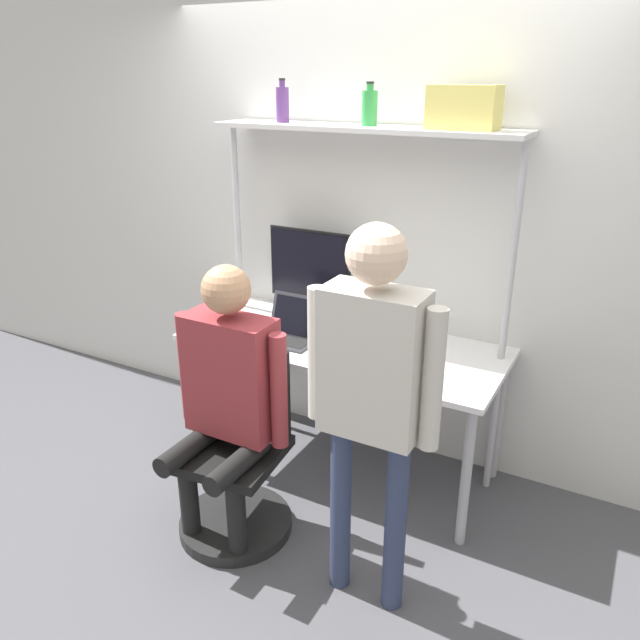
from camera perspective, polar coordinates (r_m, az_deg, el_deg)
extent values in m
plane|color=#4C4C51|center=(3.48, -1.15, -16.14)|extent=(12.00, 12.00, 0.00)
cube|color=silver|center=(3.55, 5.09, 8.78)|extent=(8.00, 0.06, 2.70)
cube|color=white|center=(3.39, 2.02, -2.22)|extent=(1.74, 0.74, 0.03)
cylinder|color=#A5A5AA|center=(3.74, -11.51, -6.93)|extent=(0.05, 0.05, 0.75)
cylinder|color=#A5A5AA|center=(3.08, 13.20, -13.84)|extent=(0.05, 0.05, 0.75)
cylinder|color=#A5A5AA|center=(4.17, -6.12, -3.45)|extent=(0.05, 0.05, 0.75)
cylinder|color=#A5A5AA|center=(3.59, 16.00, -8.60)|extent=(0.05, 0.05, 0.75)
cube|color=silver|center=(3.29, 3.95, 17.09)|extent=(1.66, 0.31, 0.02)
cylinder|color=#B2B2B7|center=(3.88, -7.30, 3.59)|extent=(0.04, 0.04, 1.89)
cylinder|color=#B2B2B7|center=(3.26, 16.51, -0.73)|extent=(0.04, 0.04, 1.89)
cylinder|color=black|center=(3.70, -0.95, 0.25)|extent=(0.22, 0.22, 0.01)
cylinder|color=black|center=(3.68, -0.96, 1.18)|extent=(0.06, 0.06, 0.12)
cube|color=black|center=(3.60, -0.93, 5.02)|extent=(0.52, 0.01, 0.42)
cube|color=black|center=(3.60, -0.98, 4.99)|extent=(0.49, 0.02, 0.39)
cube|color=#333338|center=(3.39, -2.93, -1.86)|extent=(0.30, 0.24, 0.01)
cube|color=black|center=(3.37, -3.09, -1.87)|extent=(0.25, 0.13, 0.00)
cube|color=#333338|center=(3.41, -2.27, 0.41)|extent=(0.30, 0.08, 0.23)
cube|color=black|center=(3.40, -2.32, 0.35)|extent=(0.26, 0.07, 0.20)
cube|color=black|center=(3.31, 0.93, -2.44)|extent=(0.07, 0.15, 0.01)
cube|color=black|center=(3.31, 0.93, -2.35)|extent=(0.06, 0.13, 0.00)
cylinder|color=black|center=(3.32, -7.69, -17.93)|extent=(0.56, 0.56, 0.06)
cylinder|color=#4C4C51|center=(3.19, -7.88, -15.04)|extent=(0.06, 0.06, 0.36)
cube|color=black|center=(3.08, -8.07, -12.00)|extent=(0.51, 0.51, 0.05)
cube|color=black|center=(3.10, -6.37, -6.20)|extent=(0.42, 0.08, 0.45)
cylinder|color=black|center=(3.16, -11.87, -15.84)|extent=(0.09, 0.09, 0.47)
cylinder|color=black|center=(3.02, -7.63, -17.57)|extent=(0.09, 0.09, 0.47)
cylinder|color=black|center=(3.02, -11.90, -11.35)|extent=(0.10, 0.38, 0.10)
cylinder|color=black|center=(2.87, -7.55, -12.94)|extent=(0.10, 0.38, 0.10)
cube|color=maroon|center=(2.90, -8.14, -5.06)|extent=(0.43, 0.20, 0.57)
cylinder|color=maroon|center=(3.05, -12.04, -4.22)|extent=(0.08, 0.08, 0.55)
cylinder|color=maroon|center=(2.77, -3.78, -6.54)|extent=(0.08, 0.08, 0.55)
sphere|color=tan|center=(2.74, -8.59, 2.77)|extent=(0.22, 0.22, 0.22)
cylinder|color=#2D3856|center=(2.78, 1.90, -16.67)|extent=(0.09, 0.09, 0.83)
cylinder|color=#2D3856|center=(2.70, 6.91, -18.15)|extent=(0.09, 0.09, 0.83)
cube|color=beige|center=(2.36, 4.84, -3.95)|extent=(0.39, 0.20, 0.59)
cylinder|color=beige|center=(2.46, -0.25, -3.14)|extent=(0.08, 0.08, 0.56)
cylinder|color=beige|center=(2.29, 10.30, -5.48)|extent=(0.08, 0.08, 0.56)
sphere|color=beige|center=(2.21, 5.18, 6.04)|extent=(0.22, 0.22, 0.22)
cylinder|color=#593372|center=(3.51, -3.45, 19.03)|extent=(0.07, 0.07, 0.18)
cylinder|color=#593372|center=(3.51, -3.49, 20.75)|extent=(0.03, 0.03, 0.03)
cylinder|color=black|center=(3.51, -3.50, 21.12)|extent=(0.03, 0.03, 0.01)
cylinder|color=#2D8C3F|center=(3.27, 4.55, 18.73)|extent=(0.08, 0.08, 0.17)
cylinder|color=#2D8C3F|center=(3.27, 4.61, 20.46)|extent=(0.04, 0.04, 0.03)
cylinder|color=black|center=(3.27, 4.62, 20.83)|extent=(0.04, 0.04, 0.01)
cube|color=#DBCC66|center=(3.11, 13.03, 18.41)|extent=(0.32, 0.19, 0.20)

